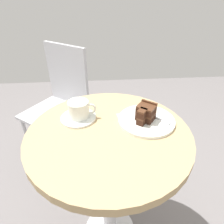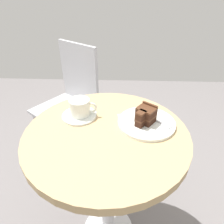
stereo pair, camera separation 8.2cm
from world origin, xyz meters
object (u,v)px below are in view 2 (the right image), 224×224
Objects in this scene: coffee_cup at (80,107)px; fork at (159,122)px; cafe_chair at (72,96)px; cake_plate at (146,123)px; teaspoon at (76,108)px; cake_slice at (145,115)px; napkin at (136,121)px; saucer at (79,115)px.

coffee_cup reaches higher than fork.
cafe_chair reaches higher than coffee_cup.
cafe_chair is at bearing 126.24° from cake_plate.
teaspoon is at bearing 125.73° from coffee_cup.
fork reaches higher than teaspoon.
teaspoon is 0.32m from cake_slice.
napkin is at bearing -18.94° from cafe_chair.
fork is 0.74× the size of napkin.
cake_plate is at bearing 26.57° from cake_slice.
saucer is 1.53× the size of cake_slice.
saucer is 0.66m from cafe_chair.
fork is at bearing -14.56° from cafe_chair.
coffee_cup is 0.27m from cake_slice.
coffee_cup is at bearing 22.53° from saucer.
coffee_cup is 1.37× the size of teaspoon.
coffee_cup is at bearing 173.27° from napkin.
saucer is 0.64× the size of cake_plate.
saucer is 0.04m from coffee_cup.
napkin is at bearing -144.56° from fork.
napkin is (0.24, -0.03, -0.04)m from coffee_cup.
teaspoon is at bearing -37.39° from cafe_chair.
coffee_cup is 0.06m from teaspoon.
cake_slice is at bearing -33.40° from napkin.
cake_slice reaches higher than coffee_cup.
saucer is at bearing -115.35° from teaspoon.
teaspoon is 0.61m from cafe_chair.
cake_plate is 0.26× the size of cafe_chair.
saucer is 0.28m from cake_slice.
cake_plate is 1.46× the size of napkin.
cake_slice is 0.07m from fork.
cafe_chair reaches higher than napkin.
teaspoon is at bearing 165.00° from napkin.
fork is at bearing -13.42° from napkin.
napkin is (-0.09, 0.02, -0.01)m from fork.
cake_slice is at bearing -9.76° from saucer.
cake_plate is 0.04m from cake_slice.
saucer is at bearing -139.17° from fork.
cake_slice is at bearing -130.75° from fork.
cake_slice is (-0.01, -0.00, 0.04)m from cake_plate.
cake_slice is at bearing -10.51° from coffee_cup.
cake_slice is 0.83m from cafe_chair.
cake_slice is 0.06m from napkin.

